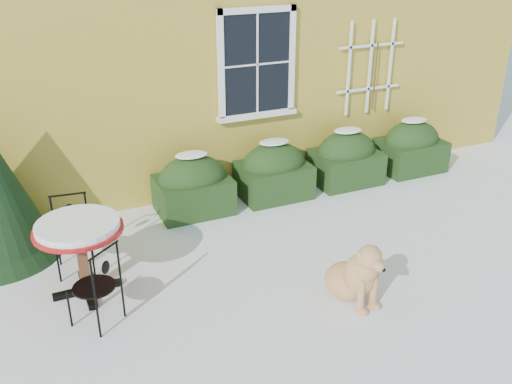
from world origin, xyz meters
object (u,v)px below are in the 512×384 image
bistro_table (79,234)px  patio_chair_near (97,285)px  dog (356,276)px  patio_chair_far (73,235)px

bistro_table → patio_chair_near: (0.05, -0.62, -0.29)m
patio_chair_near → dog: size_ratio=1.03×
bistro_table → patio_chair_near: bearing=-85.6°
bistro_table → patio_chair_far: bearing=92.4°
patio_chair_near → patio_chair_far: size_ratio=0.99×
patio_chair_near → patio_chair_far: bearing=-125.1°
bistro_table → dog: (2.70, -1.39, -0.43)m
patio_chair_near → patio_chair_far: 1.19m
bistro_table → dog: size_ratio=1.08×
patio_chair_far → dog: (2.72, -1.95, -0.15)m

